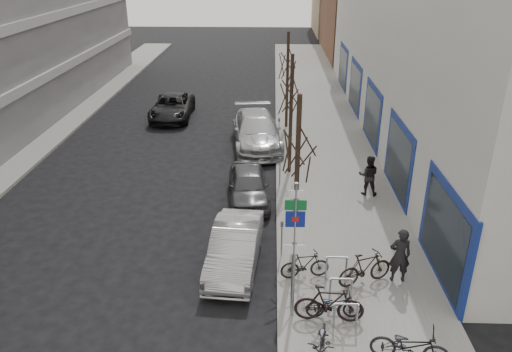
# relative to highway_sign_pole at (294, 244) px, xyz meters

# --- Properties ---
(ground) EXTENTS (120.00, 120.00, 0.00)m
(ground) POSITION_rel_highway_sign_pole_xyz_m (-2.40, 0.01, -2.46)
(ground) COLOR black
(ground) RESTS_ON ground
(sidewalk_east) EXTENTS (5.00, 70.00, 0.15)m
(sidewalk_east) POSITION_rel_highway_sign_pole_xyz_m (2.10, 10.01, -2.38)
(sidewalk_east) COLOR slate
(sidewalk_east) RESTS_ON ground
(sidewalk_west) EXTENTS (3.00, 70.00, 0.15)m
(sidewalk_west) POSITION_rel_highway_sign_pole_xyz_m (-13.40, 10.01, -2.38)
(sidewalk_west) COLOR slate
(sidewalk_west) RESTS_ON ground
(brick_building_far) EXTENTS (12.00, 14.00, 8.00)m
(brick_building_far) POSITION_rel_highway_sign_pole_xyz_m (10.60, 40.01, 1.54)
(brick_building_far) COLOR brown
(brick_building_far) RESTS_ON ground
(highway_sign_pole) EXTENTS (0.55, 0.10, 4.20)m
(highway_sign_pole) POSITION_rel_highway_sign_pole_xyz_m (0.00, 0.00, 0.00)
(highway_sign_pole) COLOR gray
(highway_sign_pole) RESTS_ON ground
(bike_rack) EXTENTS (0.66, 2.26, 0.83)m
(bike_rack) POSITION_rel_highway_sign_pole_xyz_m (1.40, 0.61, -1.80)
(bike_rack) COLOR gray
(bike_rack) RESTS_ON sidewalk_east
(tree_near) EXTENTS (1.80, 1.80, 5.50)m
(tree_near) POSITION_rel_highway_sign_pole_xyz_m (0.20, 3.51, 1.65)
(tree_near) COLOR black
(tree_near) RESTS_ON ground
(tree_mid) EXTENTS (1.80, 1.80, 5.50)m
(tree_mid) POSITION_rel_highway_sign_pole_xyz_m (0.20, 10.01, 1.65)
(tree_mid) COLOR black
(tree_mid) RESTS_ON ground
(tree_far) EXTENTS (1.80, 1.80, 5.50)m
(tree_far) POSITION_rel_highway_sign_pole_xyz_m (0.20, 16.51, 1.65)
(tree_far) COLOR black
(tree_far) RESTS_ON ground
(meter_front) EXTENTS (0.10, 0.08, 1.27)m
(meter_front) POSITION_rel_highway_sign_pole_xyz_m (-0.25, 3.01, -1.54)
(meter_front) COLOR gray
(meter_front) RESTS_ON sidewalk_east
(meter_mid) EXTENTS (0.10, 0.08, 1.27)m
(meter_mid) POSITION_rel_highway_sign_pole_xyz_m (-0.25, 8.51, -1.54)
(meter_mid) COLOR gray
(meter_mid) RESTS_ON sidewalk_east
(meter_back) EXTENTS (0.10, 0.08, 1.27)m
(meter_back) POSITION_rel_highway_sign_pole_xyz_m (-0.25, 14.01, -1.54)
(meter_back) COLOR gray
(meter_back) RESTS_ON sidewalk_east
(bike_near_left) EXTENTS (0.85, 1.86, 1.09)m
(bike_near_left) POSITION_rel_highway_sign_pole_xyz_m (0.67, -1.69, -1.76)
(bike_near_left) COLOR black
(bike_near_left) RESTS_ON sidewalk_east
(bike_near_right) EXTENTS (1.94, 0.67, 1.16)m
(bike_near_right) POSITION_rel_highway_sign_pole_xyz_m (0.99, -0.20, -1.73)
(bike_near_right) COLOR black
(bike_near_right) RESTS_ON sidewalk_east
(bike_mid_curb) EXTENTS (1.57, 0.54, 0.94)m
(bike_mid_curb) POSITION_rel_highway_sign_pole_xyz_m (1.14, -0.04, -1.84)
(bike_mid_curb) COLOR black
(bike_mid_curb) RESTS_ON sidewalk_east
(bike_mid_inner) EXTENTS (1.60, 0.73, 0.94)m
(bike_mid_inner) POSITION_rel_highway_sign_pole_xyz_m (0.45, 1.78, -1.84)
(bike_mid_inner) COLOR black
(bike_mid_inner) RESTS_ON sidewalk_east
(bike_far_curb) EXTENTS (1.97, 0.96, 1.16)m
(bike_far_curb) POSITION_rel_highway_sign_pole_xyz_m (2.80, -1.62, -1.73)
(bike_far_curb) COLOR black
(bike_far_curb) RESTS_ON sidewalk_east
(bike_far_inner) EXTENTS (1.88, 1.21, 1.10)m
(bike_far_inner) POSITION_rel_highway_sign_pole_xyz_m (2.24, 1.54, -1.76)
(bike_far_inner) COLOR black
(bike_far_inner) RESTS_ON sidewalk_east
(parked_car_front) EXTENTS (1.77, 4.32, 1.39)m
(parked_car_front) POSITION_rel_highway_sign_pole_xyz_m (-1.76, 2.56, -1.76)
(parked_car_front) COLOR #ABAAB0
(parked_car_front) RESTS_ON ground
(parked_car_mid) EXTENTS (2.00, 4.12, 1.36)m
(parked_car_mid) POSITION_rel_highway_sign_pole_xyz_m (-1.55, 7.31, -1.78)
(parked_car_mid) COLOR #45454A
(parked_car_mid) RESTS_ON ground
(parked_car_back) EXTENTS (3.04, 6.10, 1.70)m
(parked_car_back) POSITION_rel_highway_sign_pole_xyz_m (-1.42, 13.61, -1.61)
(parked_car_back) COLOR #ACACB1
(parked_car_back) RESTS_ON ground
(lane_car) EXTENTS (2.46, 5.10, 1.40)m
(lane_car) POSITION_rel_highway_sign_pole_xyz_m (-6.78, 18.41, -1.76)
(lane_car) COLOR black
(lane_car) RESTS_ON ground
(pedestrian_near) EXTENTS (0.65, 0.43, 1.79)m
(pedestrian_near) POSITION_rel_highway_sign_pole_xyz_m (3.28, 1.74, -1.41)
(pedestrian_near) COLOR black
(pedestrian_near) RESTS_ON sidewalk_east
(pedestrian_far) EXTENTS (0.69, 0.51, 1.73)m
(pedestrian_far) POSITION_rel_highway_sign_pole_xyz_m (3.37, 7.74, -1.45)
(pedestrian_far) COLOR black
(pedestrian_far) RESTS_ON sidewalk_east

